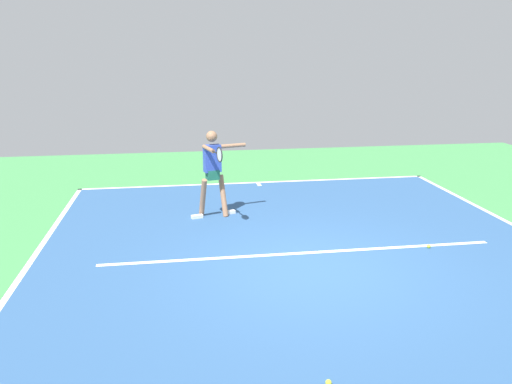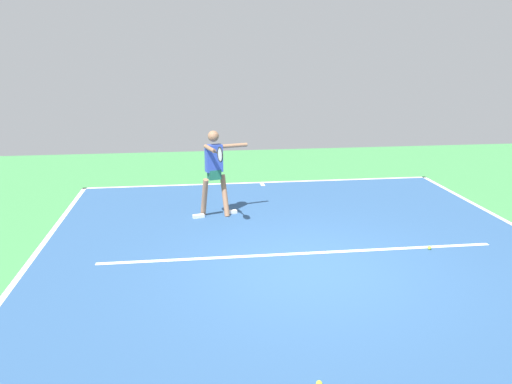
% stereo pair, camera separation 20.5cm
% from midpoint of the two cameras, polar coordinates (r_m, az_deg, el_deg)
% --- Properties ---
extents(ground_plane, '(20.29, 20.29, 0.00)m').
position_cam_midpoint_polar(ground_plane, '(8.25, 6.81, -8.61)').
color(ground_plane, '#428E4C').
extents(court_surface, '(9.16, 11.25, 0.00)m').
position_cam_midpoint_polar(court_surface, '(8.25, 6.81, -8.59)').
color(court_surface, '#2D5484').
rests_on(court_surface, ground_plane).
extents(court_line_baseline_near, '(9.16, 0.10, 0.01)m').
position_cam_midpoint_polar(court_line_baseline_near, '(13.43, 1.04, 1.08)').
color(court_line_baseline_near, white).
rests_on(court_line_baseline_near, ground_plane).
extents(court_line_sideline_right, '(0.10, 11.25, 0.01)m').
position_cam_midpoint_polar(court_line_sideline_right, '(8.43, -25.06, -9.48)').
color(court_line_sideline_right, white).
rests_on(court_line_sideline_right, ground_plane).
extents(court_line_service, '(6.87, 0.10, 0.01)m').
position_cam_midpoint_polar(court_line_service, '(8.83, 5.77, -6.87)').
color(court_line_service, white).
rests_on(court_line_service, ground_plane).
extents(court_line_centre_mark, '(0.10, 0.30, 0.01)m').
position_cam_midpoint_polar(court_line_centre_mark, '(13.24, 1.17, 0.86)').
color(court_line_centre_mark, white).
rests_on(court_line_centre_mark, ground_plane).
extents(tennis_player, '(1.19, 1.33, 1.82)m').
position_cam_midpoint_polar(tennis_player, '(10.46, -4.07, 2.75)').
color(tennis_player, '#9E7051').
rests_on(tennis_player, ground_plane).
extents(tennis_ball_by_baseline, '(0.07, 0.07, 0.07)m').
position_cam_midpoint_polar(tennis_ball_by_baseline, '(9.49, 19.46, -5.92)').
color(tennis_ball_by_baseline, '#CCE033').
rests_on(tennis_ball_by_baseline, ground_plane).
extents(tennis_ball_near_service_line, '(0.07, 0.07, 0.07)m').
position_cam_midpoint_polar(tennis_ball_near_service_line, '(5.68, 8.19, -20.50)').
color(tennis_ball_near_service_line, '#CCE033').
rests_on(tennis_ball_near_service_line, ground_plane).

